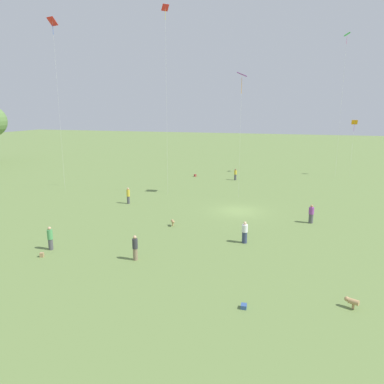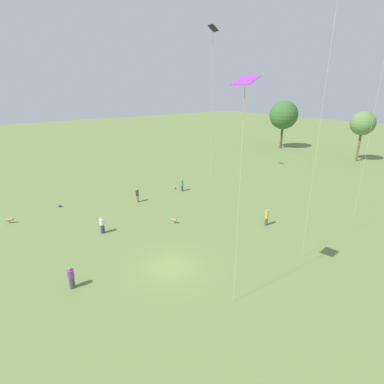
{
  "view_description": "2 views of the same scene",
  "coord_description": "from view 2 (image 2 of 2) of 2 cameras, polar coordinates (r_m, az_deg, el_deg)",
  "views": [
    {
      "loc": [
        -36.21,
        -6.03,
        10.14
      ],
      "look_at": [
        -7.81,
        2.57,
        3.49
      ],
      "focal_mm": 35.0,
      "sensor_mm": 36.0,
      "label": 1
    },
    {
      "loc": [
        17.18,
        -10.93,
        13.39
      ],
      "look_at": [
        -1.7,
        3.42,
        5.1
      ],
      "focal_mm": 28.0,
      "sensor_mm": 36.0,
      "label": 2
    }
  ],
  "objects": [
    {
      "name": "picnic_bag_0",
      "position": [
        38.86,
        -23.88,
        -2.44
      ],
      "size": [
        0.4,
        0.32,
        0.21
      ],
      "rotation": [
        0.0,
        0.0,
        0.07
      ],
      "color": "#33518C",
      "rests_on": "ground_plane"
    },
    {
      "name": "tree_1",
      "position": [
        65.06,
        29.76,
        11.25
      ],
      "size": [
        4.39,
        4.39,
        9.33
      ],
      "color": "brown",
      "rests_on": "ground_plane"
    },
    {
      "name": "ground_plane",
      "position": [
        24.37,
        -4.12,
        -14.11
      ],
      "size": [
        240.0,
        240.0,
        0.0
      ],
      "primitive_type": "plane",
      "color": "olive"
    },
    {
      "name": "person_2",
      "position": [
        31.53,
        14.03,
        -4.68
      ],
      "size": [
        0.46,
        0.46,
        1.78
      ],
      "rotation": [
        0.0,
        0.0,
        1.97
      ],
      "color": "#4C4C51",
      "rests_on": "ground_plane"
    },
    {
      "name": "person_5",
      "position": [
        37.36,
        -10.38,
        -0.61
      ],
      "size": [
        0.44,
        0.44,
        1.76
      ],
      "rotation": [
        0.0,
        0.0,
        4.95
      ],
      "color": "#847056",
      "rests_on": "ground_plane"
    },
    {
      "name": "person_1",
      "position": [
        40.68,
        -1.93,
        1.35
      ],
      "size": [
        0.55,
        0.55,
        1.76
      ],
      "rotation": [
        0.0,
        0.0,
        5.46
      ],
      "color": "#4C4C51",
      "rests_on": "ground_plane"
    },
    {
      "name": "dog_0",
      "position": [
        31.27,
        -3.54,
        -5.33
      ],
      "size": [
        0.64,
        0.49,
        0.56
      ],
      "rotation": [
        0.0,
        0.0,
        2.1
      ],
      "color": "tan",
      "rests_on": "ground_plane"
    },
    {
      "name": "person_3",
      "position": [
        23.34,
        -22.03,
        -14.9
      ],
      "size": [
        0.62,
        0.62,
        1.69
      ],
      "rotation": [
        0.0,
        0.0,
        2.08
      ],
      "color": "#4C4C51",
      "rests_on": "ground_plane"
    },
    {
      "name": "picnic_bag_2",
      "position": [
        41.83,
        -3.33,
        0.8
      ],
      "size": [
        0.3,
        0.31,
        0.31
      ],
      "rotation": [
        0.0,
        0.0,
        1.91
      ],
      "color": "#A58459",
      "rests_on": "ground_plane"
    },
    {
      "name": "kite_2",
      "position": [
        45.44,
        4.03,
        27.73
      ],
      "size": [
        1.37,
        1.18,
        21.26
      ],
      "rotation": [
        0.0,
        0.0,
        2.25
      ],
      "color": "black",
      "rests_on": "ground_plane"
    },
    {
      "name": "person_4",
      "position": [
        30.31,
        -16.73,
        -6.07
      ],
      "size": [
        0.64,
        0.64,
        1.71
      ],
      "rotation": [
        0.0,
        0.0,
        0.95
      ],
      "color": "#333D5B",
      "rests_on": "ground_plane"
    },
    {
      "name": "dog_1",
      "position": [
        36.58,
        -31.38,
        -4.53
      ],
      "size": [
        0.5,
        0.75,
        0.56
      ],
      "rotation": [
        0.0,
        0.0,
        5.88
      ],
      "color": "tan",
      "rests_on": "ground_plane"
    },
    {
      "name": "tree_0",
      "position": [
        72.75,
        17.06,
        13.84
      ],
      "size": [
        6.3,
        6.3,
        10.7
      ],
      "color": "brown",
      "rests_on": "ground_plane"
    },
    {
      "name": "kite_3",
      "position": [
        16.46,
        10.06,
        18.64
      ],
      "size": [
        1.3,
        1.24,
        13.97
      ],
      "rotation": [
        0.0,
        0.0,
        5.65
      ],
      "color": "purple",
      "rests_on": "ground_plane"
    }
  ]
}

